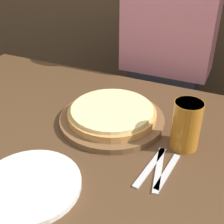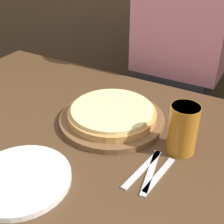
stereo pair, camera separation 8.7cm
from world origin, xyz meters
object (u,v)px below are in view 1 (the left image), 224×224
(beer_glass, at_px, (186,123))
(dinner_knife, at_px, (159,169))
(diner_person, at_px, (164,83))
(pizza_on_board, at_px, (112,116))
(dinner_plate, at_px, (30,185))
(fork, at_px, (150,167))
(spoon, at_px, (167,172))

(beer_glass, distance_m, dinner_knife, 0.17)
(diner_person, bearing_deg, pizza_on_board, -94.11)
(dinner_plate, bearing_deg, pizza_on_board, 79.14)
(dinner_plate, height_order, dinner_knife, dinner_plate)
(dinner_plate, xyz_separation_m, dinner_knife, (0.29, 0.20, -0.01))
(fork, distance_m, diner_person, 0.75)
(diner_person, bearing_deg, beer_glass, -69.59)
(fork, height_order, spoon, same)
(pizza_on_board, xyz_separation_m, spoon, (0.25, -0.17, -0.02))
(pizza_on_board, relative_size, diner_person, 0.27)
(spoon, distance_m, diner_person, 0.76)
(dinner_knife, bearing_deg, pizza_on_board, 142.23)
(pizza_on_board, distance_m, dinner_knife, 0.28)
(spoon, bearing_deg, beer_glass, 84.48)
(pizza_on_board, distance_m, spoon, 0.30)
(beer_glass, relative_size, dinner_knife, 0.82)
(pizza_on_board, height_order, dinner_knife, pizza_on_board)
(spoon, bearing_deg, dinner_knife, 180.00)
(dinner_knife, height_order, spoon, same)
(pizza_on_board, xyz_separation_m, beer_glass, (0.26, -0.03, 0.06))
(dinner_plate, relative_size, spoon, 1.68)
(dinner_knife, xyz_separation_m, diner_person, (-0.18, 0.73, -0.10))
(fork, bearing_deg, beer_glass, 65.33)
(dinner_knife, distance_m, spoon, 0.02)
(pizza_on_board, bearing_deg, fork, -41.14)
(pizza_on_board, distance_m, dinner_plate, 0.38)
(fork, xyz_separation_m, spoon, (0.05, 0.00, 0.00))
(pizza_on_board, bearing_deg, dinner_plate, -100.86)
(spoon, xyz_separation_m, diner_person, (-0.21, 0.73, -0.10))
(dinner_plate, height_order, spoon, dinner_plate)
(pizza_on_board, xyz_separation_m, fork, (0.20, -0.17, -0.02))
(diner_person, bearing_deg, fork, -77.89)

